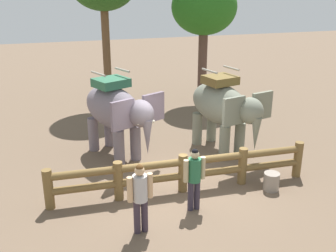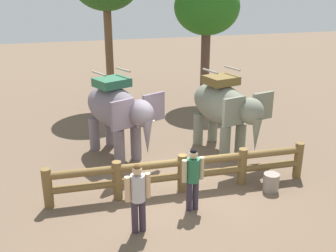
# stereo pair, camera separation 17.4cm
# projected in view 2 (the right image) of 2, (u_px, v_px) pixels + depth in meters

# --- Properties ---
(ground_plane) EXTENTS (60.00, 60.00, 0.00)m
(ground_plane) POSITION_uv_depth(u_px,v_px,m) (180.00, 189.00, 10.80)
(ground_plane) COLOR brown
(log_fence) EXTENTS (7.10, 0.56, 1.05)m
(log_fence) POSITION_uv_depth(u_px,v_px,m) (182.00, 171.00, 10.48)
(log_fence) COLOR brown
(log_fence) RESTS_ON ground
(elephant_near_left) EXTENTS (2.42, 3.28, 2.77)m
(elephant_near_left) POSITION_uv_depth(u_px,v_px,m) (117.00, 110.00, 12.30)
(elephant_near_left) COLOR slate
(elephant_near_left) RESTS_ON ground
(elephant_center) EXTENTS (2.04, 3.28, 2.75)m
(elephant_center) POSITION_uv_depth(u_px,v_px,m) (224.00, 107.00, 12.64)
(elephant_center) COLOR slate
(elephant_center) RESTS_ON ground
(tourist_woman_in_black) EXTENTS (0.57, 0.34, 1.62)m
(tourist_woman_in_black) POSITION_uv_depth(u_px,v_px,m) (193.00, 175.00, 9.51)
(tourist_woman_in_black) COLOR #322B3A
(tourist_woman_in_black) RESTS_ON ground
(tourist_man_in_blue) EXTENTS (0.59, 0.36, 1.67)m
(tourist_man_in_blue) POSITION_uv_depth(u_px,v_px,m) (138.00, 194.00, 8.63)
(tourist_man_in_blue) COLOR #372B38
(tourist_man_in_blue) RESTS_ON ground
(tree_back_center) EXTENTS (2.85, 2.85, 5.50)m
(tree_back_center) POSITION_uv_depth(u_px,v_px,m) (207.00, 8.00, 17.19)
(tree_back_center) COLOR brown
(tree_back_center) RESTS_ON ground
(feed_bucket) EXTENTS (0.42, 0.42, 0.49)m
(feed_bucket) POSITION_uv_depth(u_px,v_px,m) (271.00, 182.00, 10.63)
(feed_bucket) COLOR gray
(feed_bucket) RESTS_ON ground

